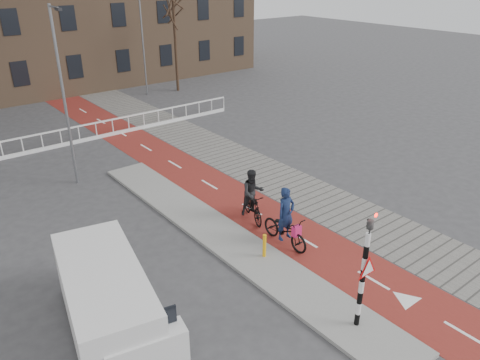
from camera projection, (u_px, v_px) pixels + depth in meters
ground at (317, 283)px, 14.60m from camera, size 120.00×120.00×0.00m
bike_lane at (186, 171)px, 22.55m from camera, size 2.50×60.00×0.01m
sidewalk at (232, 157)px, 24.13m from camera, size 3.00×60.00×0.01m
curb_island at (223, 236)px, 17.02m from camera, size 1.80×16.00×0.12m
traffic_signal at (365, 268)px, 11.99m from camera, size 0.80×0.80×3.68m
bollard at (264, 246)px, 15.59m from camera, size 0.12×0.12×0.83m
cyclist_near at (285, 226)px, 16.35m from camera, size 0.76×2.14×2.19m
cyclist_far at (253, 200)px, 17.90m from camera, size 1.18×2.03×2.08m
van at (106, 301)px, 12.20m from camera, size 2.84×5.05×2.05m
railing at (3, 154)px, 23.74m from camera, size 28.00×0.10×0.99m
tree_right at (176, 45)px, 35.44m from camera, size 0.21×0.21×7.05m
streetlight_near at (64, 100)px, 19.72m from camera, size 0.12×0.12×7.69m
streetlight_right at (142, 37)px, 33.97m from camera, size 0.12×0.12×8.53m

